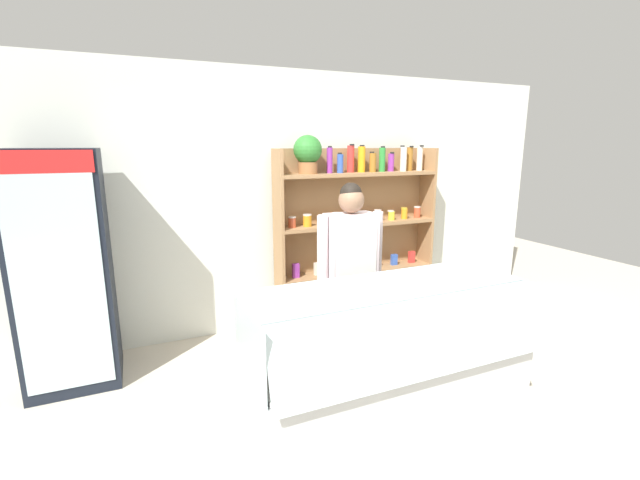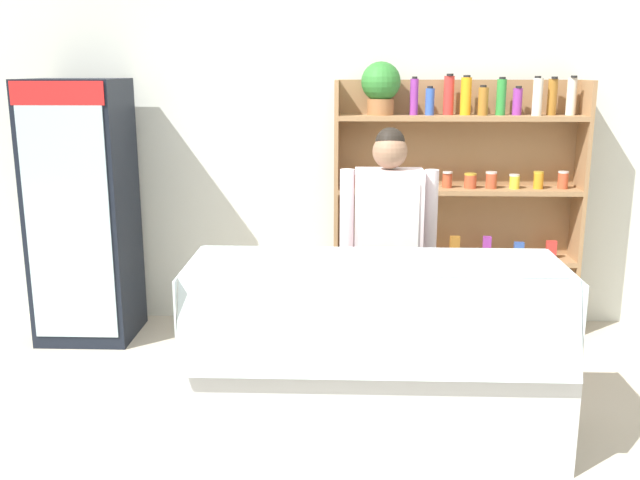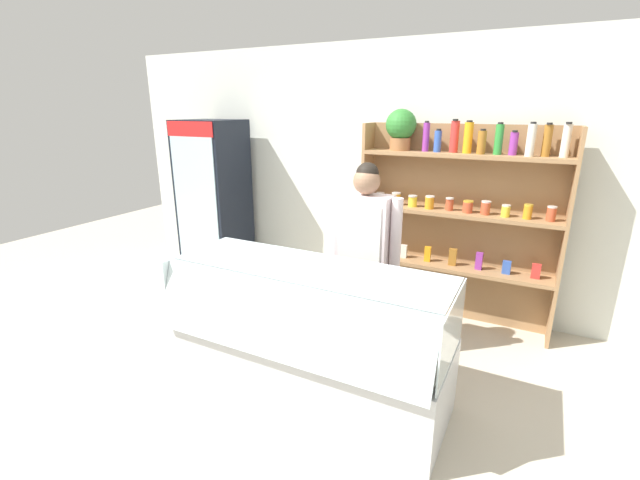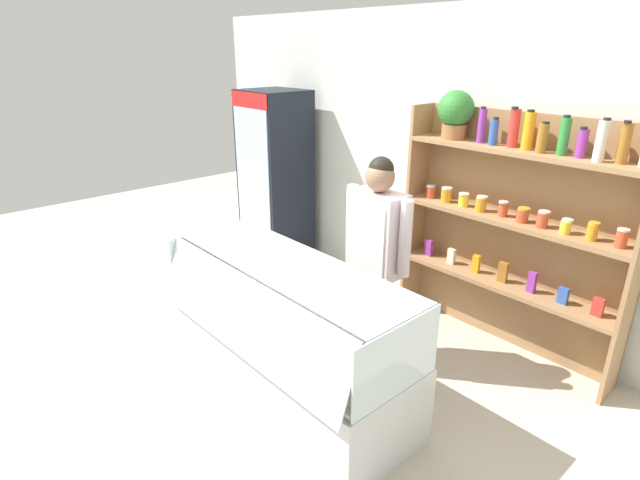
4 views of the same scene
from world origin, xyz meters
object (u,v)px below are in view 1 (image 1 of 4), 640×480
(shop_clerk, at_px, (351,262))
(shelving_unit, at_px, (351,218))
(drinks_fridge, at_px, (64,271))
(deli_display_case, at_px, (386,380))

(shop_clerk, bearing_deg, shelving_unit, 62.38)
(drinks_fridge, distance_m, deli_display_case, 2.65)
(drinks_fridge, distance_m, shelving_unit, 2.72)
(shop_clerk, bearing_deg, drinks_fridge, 162.00)
(drinks_fridge, height_order, shop_clerk, drinks_fridge)
(deli_display_case, distance_m, shop_clerk, 1.03)
(drinks_fridge, xyz_separation_m, shelving_unit, (2.70, 0.23, 0.21))
(drinks_fridge, height_order, deli_display_case, drinks_fridge)
(shelving_unit, relative_size, deli_display_case, 1.03)
(drinks_fridge, bearing_deg, deli_display_case, -35.58)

